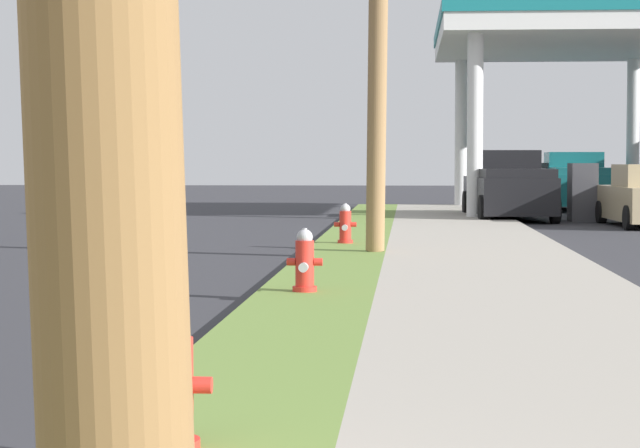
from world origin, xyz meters
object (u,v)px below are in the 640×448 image
fire_hydrant_nearest (172,389)px  truck_black_at_forecourt (508,187)px  fire_hydrant_second (305,264)px  fire_hydrant_third (345,226)px  truck_teal_on_apron (576,183)px

fire_hydrant_nearest → truck_black_at_forecourt: (4.05, 28.43, 0.47)m
fire_hydrant_second → fire_hydrant_third: same height
fire_hydrant_second → truck_teal_on_apron: bearing=76.0°
fire_hydrant_second → truck_black_at_forecourt: bearing=78.9°
fire_hydrant_second → truck_black_at_forecourt: (4.03, 20.54, 0.47)m
fire_hydrant_third → fire_hydrant_second: bearing=-90.2°
truck_teal_on_apron → fire_hydrant_nearest: bearing=-101.0°
truck_teal_on_apron → truck_black_at_forecourt: bearing=-111.9°
fire_hydrant_nearest → fire_hydrant_third: size_ratio=1.00×
fire_hydrant_second → fire_hydrant_third: (0.03, 8.52, 0.00)m
fire_hydrant_second → truck_teal_on_apron: 28.52m
fire_hydrant_nearest → truck_black_at_forecourt: truck_black_at_forecourt is taller
fire_hydrant_nearest → truck_teal_on_apron: truck_teal_on_apron is taller
fire_hydrant_second → truck_teal_on_apron: (6.90, 27.67, 0.47)m
truck_black_at_forecourt → truck_teal_on_apron: bearing=68.1°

